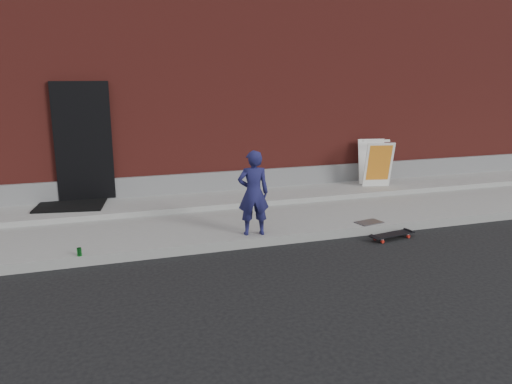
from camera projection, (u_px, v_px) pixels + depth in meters
name	position (u px, v px, depth m)	size (l,w,h in m)	color
ground	(262.00, 247.00, 7.84)	(80.00, 80.00, 0.00)	black
sidewalk	(236.00, 217.00, 9.21)	(20.00, 3.00, 0.15)	gray
apron	(224.00, 199.00, 10.02)	(20.00, 1.20, 0.10)	gray
building	(181.00, 79.00, 13.74)	(20.00, 8.10, 5.00)	maroon
child	(253.00, 193.00, 7.84)	(0.50, 0.33, 1.36)	#1C1C4F
skateboard	(392.00, 235.00, 8.20)	(0.83, 0.34, 0.09)	red
pizza_sign	(375.00, 163.00, 10.93)	(0.73, 0.82, 1.01)	white
soda_can	(79.00, 252.00, 7.03)	(0.06, 0.06, 0.12)	#1B892B
doormat	(71.00, 205.00, 9.33)	(1.20, 0.97, 0.03)	black
utility_plate	(369.00, 222.00, 8.60)	(0.45, 0.29, 0.01)	#505055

